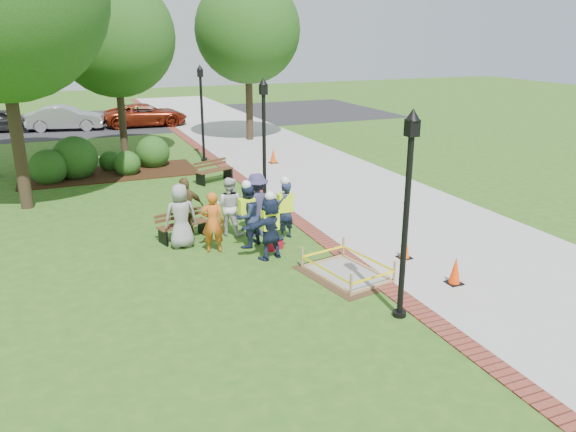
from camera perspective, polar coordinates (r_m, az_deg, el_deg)
name	(u,v)px	position (r m, az deg, el deg)	size (l,w,h in m)	color
ground	(288,271)	(13.85, 0.00, -5.61)	(100.00, 100.00, 0.00)	#285116
sidewalk	(306,167)	(24.49, 1.83, 4.98)	(6.00, 60.00, 0.02)	#9E9E99
brick_edging	(234,174)	(23.37, -5.47, 4.28)	(0.50, 60.00, 0.03)	maroon
mulch_bed	(110,174)	(24.42, -17.63, 4.12)	(7.00, 3.00, 0.05)	#381E0F
parking_lot	(133,120)	(39.41, -15.46, 9.36)	(36.00, 12.00, 0.01)	black
wet_concrete_pad	(347,266)	(13.61, 5.99, -5.09)	(2.10, 2.57, 0.55)	#47331E
bench_near	(183,231)	(16.13, -10.60, -1.48)	(1.53, 0.87, 0.79)	brown
bench_far	(214,175)	(22.17, -7.50, 4.12)	(1.63, 1.07, 0.84)	#52311C
cone_front	(455,271)	(13.59, 16.62, -5.40)	(0.34, 0.34, 0.68)	black
cone_back	(405,247)	(14.78, 11.80, -3.11)	(0.34, 0.34, 0.66)	black
cone_far	(273,156)	(25.19, -1.51, 6.11)	(0.35, 0.35, 0.69)	black
toolbox	(274,245)	(15.17, -1.42, -2.99)	(0.45, 0.25, 0.22)	maroon
lamp_near	(407,201)	(11.08, 12.00, 1.49)	(0.28, 0.28, 4.26)	black
lamp_mid	(264,135)	(18.06, -2.46, 8.24)	(0.28, 0.28, 4.26)	black
lamp_far	(202,106)	(25.64, -8.76, 10.99)	(0.28, 0.28, 4.26)	black
tree_back	(115,37)	(26.81, -17.20, 17.01)	(5.25, 5.25, 8.05)	#3D2D1E
tree_right	(248,30)	(30.56, -4.11, 18.32)	(5.46, 5.46, 8.45)	#3D2D1E
shrub_a	(50,183)	(23.79, -23.00, 3.11)	(1.43, 1.43, 1.43)	#173F12
shrub_b	(77,177)	(24.37, -20.64, 3.73)	(1.79, 1.79, 1.79)	#173F12
shrub_c	(128,175)	(24.12, -15.92, 4.06)	(1.08, 1.08, 1.08)	#173F12
shrub_d	(154,167)	(25.33, -13.48, 4.91)	(1.45, 1.45, 1.45)	#173F12
shrub_e	(111,170)	(25.13, -17.56, 4.46)	(0.89, 0.89, 0.89)	#173F12
casual_person_a	(181,216)	(15.35, -10.84, 0.00)	(0.57, 0.37, 1.77)	gray
casual_person_b	(213,222)	(14.90, -7.66, -0.64)	(0.60, 0.47, 1.65)	#CA5717
casual_person_c	(229,206)	(16.13, -5.96, 0.98)	(0.64, 0.61, 1.70)	silver
casual_person_d	(186,209)	(15.87, -10.28, 0.69)	(0.65, 0.50, 1.80)	brown
casual_person_e	(257,205)	(15.97, -3.17, 1.12)	(0.61, 0.42, 1.83)	#353258
hivis_worker_a	(270,225)	(14.31, -1.82, -0.96)	(0.59, 0.44, 1.80)	#1B3046
hivis_worker_b	(285,208)	(15.69, -0.32, 0.81)	(0.63, 0.54, 1.82)	#192642
hivis_worker_c	(247,214)	(15.15, -4.19, 0.20)	(0.65, 0.60, 1.87)	#18243E
parked_car_a	(6,132)	(37.49, -26.71, 7.67)	(4.51, 1.96, 1.47)	#262628
parked_car_b	(67,130)	(36.60, -21.52, 8.12)	(4.82, 2.10, 1.57)	#9A9A9F
parked_car_c	(147,126)	(36.73, -14.15, 8.86)	(4.65, 2.02, 1.52)	maroon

